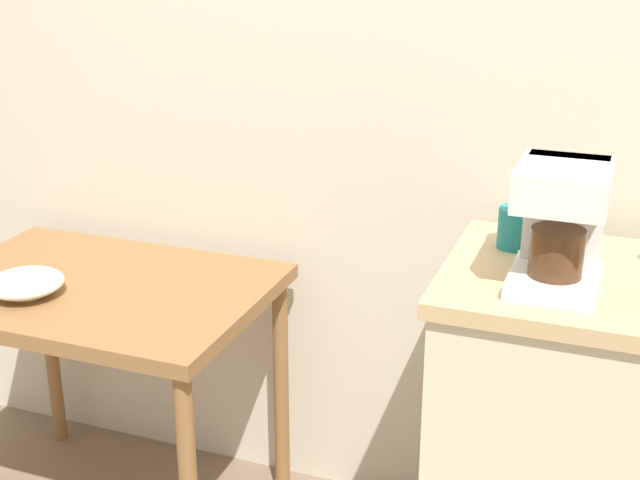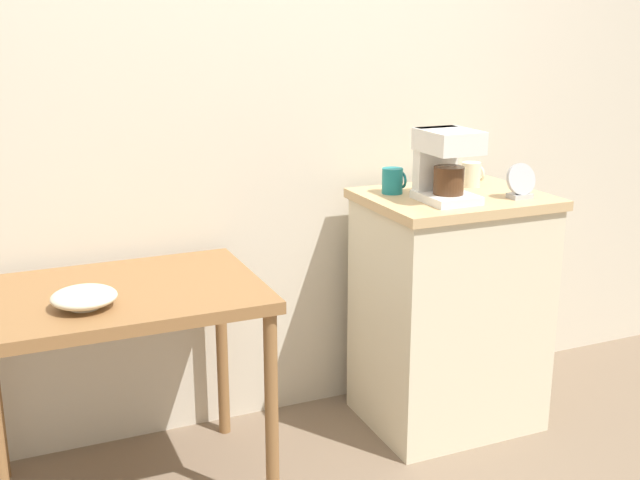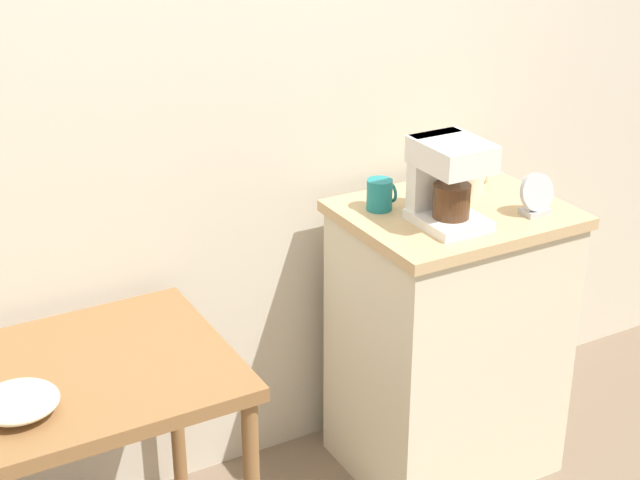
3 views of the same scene
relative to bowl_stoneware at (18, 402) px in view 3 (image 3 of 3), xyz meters
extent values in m
cube|color=beige|center=(0.82, 0.56, 0.63)|extent=(4.40, 0.10, 2.80)
cube|color=olive|center=(0.12, 0.13, -0.05)|extent=(0.89, 0.64, 0.04)
cylinder|color=olive|center=(0.53, 0.41, -0.42)|extent=(0.04, 0.04, 0.70)
cube|color=beige|center=(1.39, 0.16, -0.33)|extent=(0.64, 0.51, 0.90)
cube|color=tan|center=(1.39, 0.16, 0.14)|extent=(0.67, 0.54, 0.04)
cylinder|color=beige|center=(0.00, 0.00, -0.03)|extent=(0.09, 0.09, 0.01)
ellipsoid|color=beige|center=(0.00, 0.00, 0.00)|extent=(0.20, 0.20, 0.05)
cube|color=white|center=(1.30, 0.07, 0.17)|extent=(0.18, 0.22, 0.03)
cube|color=white|center=(1.30, 0.16, 0.29)|extent=(0.16, 0.05, 0.26)
cube|color=white|center=(1.30, 0.07, 0.38)|extent=(0.18, 0.22, 0.08)
cylinder|color=#4C2D19|center=(1.30, 0.06, 0.24)|extent=(0.11, 0.11, 0.10)
cylinder|color=teal|center=(1.18, 0.27, 0.21)|extent=(0.08, 0.08, 0.10)
torus|color=teal|center=(1.22, 0.27, 0.21)|extent=(0.01, 0.06, 0.06)
cylinder|color=beige|center=(1.52, 0.26, 0.21)|extent=(0.08, 0.08, 0.10)
torus|color=beige|center=(1.56, 0.26, 0.21)|extent=(0.01, 0.06, 0.06)
cube|color=#B2B5BA|center=(1.57, 0.01, 0.17)|extent=(0.08, 0.06, 0.02)
cylinder|color=#B2B5BA|center=(1.57, 0.01, 0.23)|extent=(0.12, 0.05, 0.12)
cylinder|color=black|center=(1.57, 0.01, 0.23)|extent=(0.10, 0.04, 0.10)
camera|label=1|loc=(1.43, -1.65, 0.88)|focal=48.95mm
camera|label=2|loc=(-0.23, -2.30, 0.80)|focal=44.25mm
camera|label=3|loc=(-0.33, -2.05, 1.30)|focal=54.73mm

